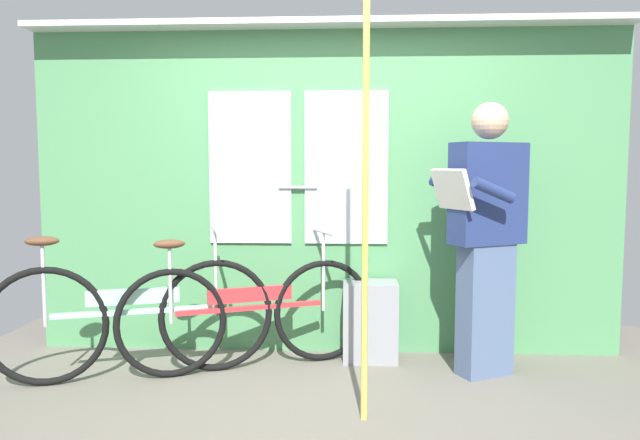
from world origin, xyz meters
name	(u,v)px	position (x,y,z in m)	size (l,w,h in m)	color
ground_plane	(317,414)	(0.00, 0.00, -0.02)	(5.28, 3.85, 0.04)	#666056
train_door_wall	(325,184)	(-0.01, 1.12, 1.25)	(4.28, 0.28, 2.39)	#4C8C56
bicycle_near_door	(249,313)	(-0.50, 0.67, 0.38)	(1.66, 0.75, 0.93)	black
bicycle_leaning_behind	(133,318)	(-1.22, 0.45, 0.40)	(1.74, 0.68, 0.97)	black
passenger_reading_newspaper	(486,233)	(1.06, 0.64, 0.94)	(0.64, 0.59, 1.78)	slate
trash_bin_by_wall	(370,321)	(0.33, 0.90, 0.28)	(0.38, 0.28, 0.56)	gray
handrail_pole	(365,204)	(0.26, -0.10, 1.17)	(0.04, 0.04, 2.35)	#C6C14C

